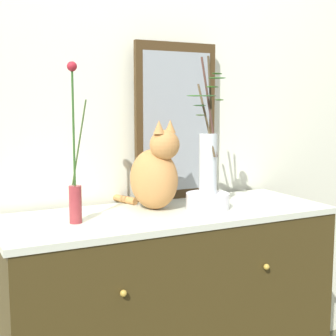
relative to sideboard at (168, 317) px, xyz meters
The scene contains 7 objects.
wall_back 0.90m from the sideboard, 90.00° to the left, with size 4.40×0.08×2.60m, color silver.
sideboard is the anchor object (origin of this frame).
mirror_leaning 0.86m from the sideboard, 55.94° to the left, with size 0.40×0.03×0.71m.
cat_sitting 0.61m from the sideboard, 113.29° to the left, with size 0.24×0.40×0.38m.
vase_slim_green 0.73m from the sideboard, behind, with size 0.08×0.05×0.59m.
bowl_porcelain 0.52m from the sideboard, 10.25° to the right, with size 0.18×0.18×0.07m, color silver.
vase_glass_clear 0.71m from the sideboard, 11.66° to the right, with size 0.16×0.15×0.56m.
Camera 1 is at (-0.88, -1.76, 1.36)m, focal length 52.39 mm.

